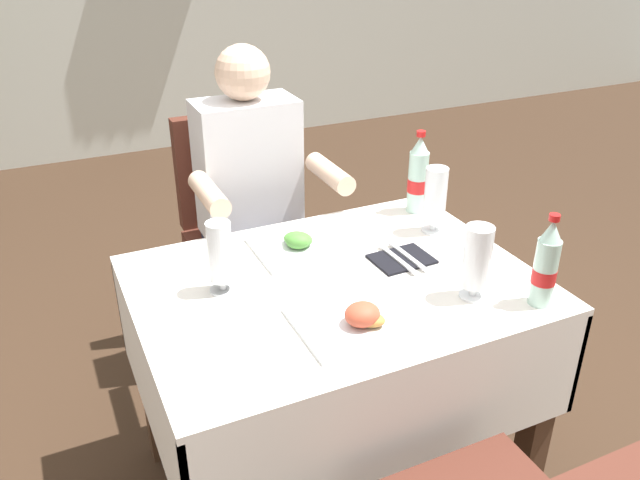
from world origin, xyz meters
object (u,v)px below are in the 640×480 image
chair_far_diner_seat (244,228)px  seated_diner_far (256,201)px  napkin_cutlery_set (402,259)px  cola_bottle_secondary (546,266)px  beer_glass_middle (435,198)px  beer_glass_right (477,260)px  main_dining_table (335,334)px  cola_bottle_primary (418,177)px  beer_glass_left (220,257)px  plate_near_camera (354,320)px  plate_far_diner (296,245)px

chair_far_diner_seat → seated_diner_far: bearing=-82.4°
napkin_cutlery_set → cola_bottle_secondary: bearing=-59.5°
beer_glass_middle → beer_glass_right: (-0.12, -0.37, -0.00)m
main_dining_table → napkin_cutlery_set: napkin_cutlery_set is taller
main_dining_table → beer_glass_middle: 0.53m
cola_bottle_primary → napkin_cutlery_set: bearing=-128.8°
main_dining_table → beer_glass_left: beer_glass_left is taller
beer_glass_right → cola_bottle_primary: (0.16, 0.53, 0.01)m
seated_diner_far → cola_bottle_secondary: seated_diner_far is taller
main_dining_table → beer_glass_right: 0.47m
chair_far_diner_seat → plate_near_camera: chair_far_diner_seat is taller
plate_far_diner → napkin_cutlery_set: (0.25, -0.19, -0.01)m
seated_diner_far → plate_far_diner: 0.48m
beer_glass_right → cola_bottle_secondary: size_ratio=0.81×
chair_far_diner_seat → beer_glass_left: bearing=-112.5°
cola_bottle_primary → napkin_cutlery_set: cola_bottle_primary is taller
cola_bottle_primary → plate_far_diner: bearing=-169.6°
chair_far_diner_seat → beer_glass_right: chair_far_diner_seat is taller
beer_glass_right → cola_bottle_primary: cola_bottle_primary is taller
seated_diner_far → napkin_cutlery_set: (0.21, -0.66, 0.04)m
plate_far_diner → napkin_cutlery_set: size_ratio=1.25×
plate_near_camera → cola_bottle_secondary: cola_bottle_secondary is taller
plate_near_camera → seated_diner_far: bearing=85.7°
beer_glass_middle → main_dining_table: bearing=-160.5°
plate_near_camera → cola_bottle_secondary: bearing=-12.8°
chair_far_diner_seat → seated_diner_far: seated_diner_far is taller
main_dining_table → cola_bottle_primary: 0.62m
beer_glass_left → cola_bottle_primary: (0.75, 0.22, 0.02)m
cola_bottle_secondary → napkin_cutlery_set: 0.42m
seated_diner_far → plate_near_camera: 0.90m
plate_near_camera → napkin_cutlery_set: size_ratio=1.30×
plate_near_camera → napkin_cutlery_set: bearing=40.2°
plate_far_diner → cola_bottle_secondary: cola_bottle_secondary is taller
cola_bottle_secondary → napkin_cutlery_set: (-0.20, 0.35, -0.11)m
plate_far_diner → cola_bottle_primary: bearing=10.4°
chair_far_diner_seat → plate_near_camera: bearing=-93.0°
plate_far_diner → beer_glass_right: 0.55m
plate_far_diner → cola_bottle_primary: cola_bottle_primary is taller
beer_glass_middle → cola_bottle_primary: 0.16m
main_dining_table → cola_bottle_primary: size_ratio=3.87×
beer_glass_left → cola_bottle_primary: 0.78m
plate_far_diner → napkin_cutlery_set: plate_far_diner is taller
chair_far_diner_seat → plate_far_diner: chair_far_diner_seat is taller
plate_far_diner → seated_diner_far: bearing=85.2°
chair_far_diner_seat → napkin_cutlery_set: bearing=-73.6°
chair_far_diner_seat → beer_glass_left: 0.83m
beer_glass_middle → napkin_cutlery_set: size_ratio=1.11×
plate_near_camera → beer_glass_left: beer_glass_left is taller
plate_far_diner → beer_glass_right: bearing=-54.1°
main_dining_table → beer_glass_left: 0.42m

